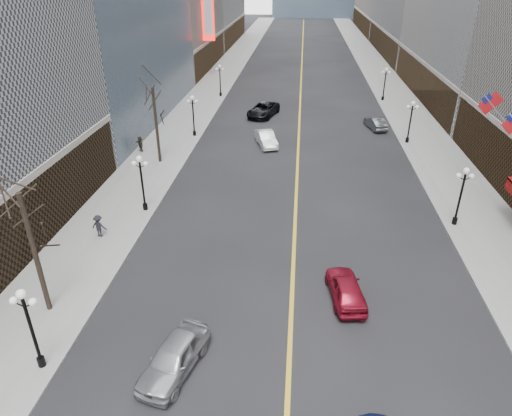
% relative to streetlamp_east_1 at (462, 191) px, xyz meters
% --- Properties ---
extents(sidewalk_east, '(6.00, 230.00, 0.15)m').
position_rel_streetlamp_east_1_xyz_m(sidewalk_east, '(2.20, 40.00, -2.83)').
color(sidewalk_east, gray).
rests_on(sidewalk_east, ground).
extents(sidewalk_west, '(6.00, 230.00, 0.15)m').
position_rel_streetlamp_east_1_xyz_m(sidewalk_west, '(-25.80, 40.00, -2.83)').
color(sidewalk_west, gray).
rests_on(sidewalk_west, ground).
extents(lane_line, '(0.25, 200.00, 0.02)m').
position_rel_streetlamp_east_1_xyz_m(lane_line, '(-11.80, 50.00, -2.89)').
color(lane_line, gold).
rests_on(lane_line, ground).
extents(streetlamp_east_1, '(1.26, 0.44, 4.52)m').
position_rel_streetlamp_east_1_xyz_m(streetlamp_east_1, '(0.00, 0.00, 0.00)').
color(streetlamp_east_1, black).
rests_on(streetlamp_east_1, sidewalk_east).
extents(streetlamp_east_2, '(1.26, 0.44, 4.52)m').
position_rel_streetlamp_east_1_xyz_m(streetlamp_east_2, '(0.00, 18.00, 0.00)').
color(streetlamp_east_2, black).
rests_on(streetlamp_east_2, sidewalk_east).
extents(streetlamp_east_3, '(1.26, 0.44, 4.52)m').
position_rel_streetlamp_east_1_xyz_m(streetlamp_east_3, '(0.00, 36.00, 0.00)').
color(streetlamp_east_3, black).
rests_on(streetlamp_east_3, sidewalk_east).
extents(streetlamp_west_0, '(1.26, 0.44, 4.52)m').
position_rel_streetlamp_east_1_xyz_m(streetlamp_west_0, '(-23.60, -16.00, 0.00)').
color(streetlamp_west_0, black).
rests_on(streetlamp_west_0, sidewalk_west).
extents(streetlamp_west_1, '(1.26, 0.44, 4.52)m').
position_rel_streetlamp_east_1_xyz_m(streetlamp_west_1, '(-23.60, 0.00, 0.00)').
color(streetlamp_west_1, black).
rests_on(streetlamp_west_1, sidewalk_west).
extents(streetlamp_west_2, '(1.26, 0.44, 4.52)m').
position_rel_streetlamp_east_1_xyz_m(streetlamp_west_2, '(-23.60, 18.00, 0.00)').
color(streetlamp_west_2, black).
rests_on(streetlamp_west_2, sidewalk_west).
extents(streetlamp_west_3, '(1.26, 0.44, 4.52)m').
position_rel_streetlamp_east_1_xyz_m(streetlamp_west_3, '(-23.60, 36.00, 0.00)').
color(streetlamp_west_3, black).
rests_on(streetlamp_west_3, sidewalk_west).
extents(flag_5, '(2.87, 0.12, 2.87)m').
position_rel_streetlamp_east_1_xyz_m(flag_5, '(3.51, 7.00, 4.39)').
color(flag_5, '#B2B2B7').
rests_on(flag_5, ground).
extents(theatre_marquee, '(2.00, 0.55, 12.00)m').
position_rel_streetlamp_east_1_xyz_m(theatre_marquee, '(-27.68, 50.00, 9.10)').
color(theatre_marquee, red).
rests_on(theatre_marquee, ground).
extents(tree_west_near, '(3.60, 3.60, 7.92)m').
position_rel_streetlamp_east_1_xyz_m(tree_west_near, '(-25.30, -12.00, 3.34)').
color(tree_west_near, '#2D231C').
rests_on(tree_west_near, sidewalk_west).
extents(tree_west_far, '(3.60, 3.60, 7.92)m').
position_rel_streetlamp_east_1_xyz_m(tree_west_far, '(-25.30, 10.00, 3.34)').
color(tree_west_far, '#2D231C').
rests_on(tree_west_far, sidewalk_west).
extents(car_nb_near, '(3.10, 5.08, 1.62)m').
position_rel_streetlamp_east_1_xyz_m(car_nb_near, '(-17.22, -15.52, -2.09)').
color(car_nb_near, '#A0A1A7').
rests_on(car_nb_near, ground).
extents(car_nb_mid, '(2.97, 4.91, 1.53)m').
position_rel_streetlamp_east_1_xyz_m(car_nb_mid, '(-15.28, 15.88, -2.14)').
color(car_nb_mid, silver).
rests_on(car_nb_mid, ground).
extents(car_nb_far, '(4.35, 6.64, 1.70)m').
position_rel_streetlamp_east_1_xyz_m(car_nb_far, '(-16.50, 26.82, -2.05)').
color(car_nb_far, black).
rests_on(car_nb_far, ground).
extents(car_sb_mid, '(2.40, 4.65, 1.51)m').
position_rel_streetlamp_east_1_xyz_m(car_sb_mid, '(-8.73, -9.40, -2.15)').
color(car_sb_mid, maroon).
rests_on(car_sb_mid, ground).
extents(car_sb_far, '(2.44, 4.45, 1.39)m').
position_rel_streetlamp_east_1_xyz_m(car_sb_far, '(-2.80, 22.88, -2.21)').
color(car_sb_far, '#45494C').
rests_on(car_sb_far, ground).
extents(ped_west_walk, '(1.12, 0.58, 1.66)m').
position_rel_streetlamp_east_1_xyz_m(ped_west_walk, '(-25.53, -4.24, -1.92)').
color(ped_west_walk, black).
rests_on(ped_west_walk, sidewalk_west).
extents(ped_west_far, '(1.32, 1.32, 1.57)m').
position_rel_streetlamp_east_1_xyz_m(ped_west_far, '(-28.07, 12.55, -1.97)').
color(ped_west_far, black).
rests_on(ped_west_far, sidewalk_west).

